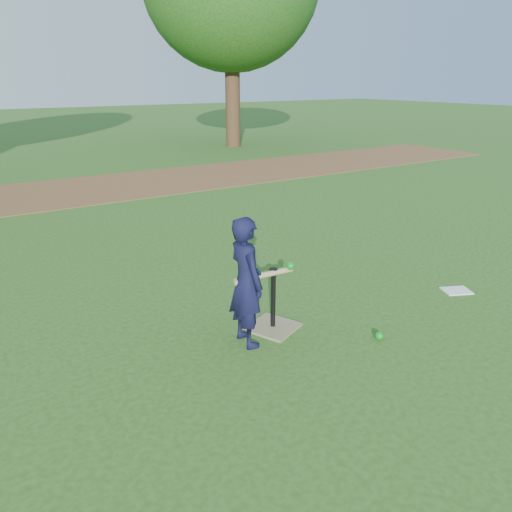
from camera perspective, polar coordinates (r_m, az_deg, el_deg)
ground at (r=4.81m, az=3.52°, el=-8.66°), size 80.00×80.00×0.00m
dirt_strip at (r=11.41m, az=-19.58°, el=7.08°), size 24.00×3.00×0.01m
child at (r=4.38m, az=-1.13°, el=-3.00°), size 0.31×0.45×1.19m
wiffle_ball_ground at (r=4.80m, az=13.91°, el=-8.84°), size 0.08×0.08×0.08m
clipboard at (r=6.11m, az=21.94°, el=-3.70°), size 0.37×0.33×0.01m
batting_tee at (r=4.83m, az=1.95°, el=-7.05°), size 0.57×0.57×0.61m
swing_action at (r=4.55m, az=1.27°, el=-2.06°), size 0.63×0.14×0.13m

